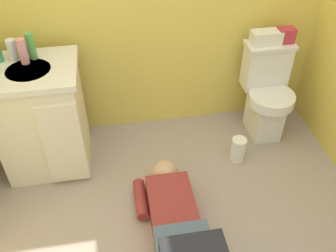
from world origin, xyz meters
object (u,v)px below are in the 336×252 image
(paper_towel_roll, at_px, (238,150))
(vanity_cabinet, at_px, (43,118))
(toilet, at_px, (266,93))
(bottle_green, at_px, (31,46))
(person_plumber, at_px, (177,228))
(tissue_box, at_px, (266,37))
(bottle_clear, at_px, (12,50))
(faucet, at_px, (29,50))
(bottle_pink, at_px, (23,51))
(toiletry_bag, at_px, (286,35))

(paper_towel_roll, bearing_deg, vanity_cabinet, 170.89)
(toilet, relative_size, bottle_green, 4.18)
(person_plumber, relative_size, bottle_green, 5.93)
(tissue_box, bearing_deg, bottle_clear, -178.01)
(faucet, bearing_deg, bottle_clear, -168.47)
(toilet, bearing_deg, person_plumber, -132.57)
(tissue_box, distance_m, paper_towel_roll, 0.85)
(person_plumber, relative_size, bottle_clear, 7.49)
(toilet, xyz_separation_m, tissue_box, (-0.05, 0.09, 0.43))
(faucet, bearing_deg, paper_towel_roll, -14.83)
(paper_towel_roll, bearing_deg, bottle_pink, 168.22)
(bottle_pink, height_order, paper_towel_roll, bottle_pink)
(vanity_cabinet, bearing_deg, bottle_pink, 109.64)
(bottle_clear, xyz_separation_m, bottle_pink, (0.07, -0.05, 0.01))
(bottle_clear, bearing_deg, bottle_pink, -36.68)
(bottle_clear, bearing_deg, faucet, 11.53)
(toilet, relative_size, tissue_box, 3.41)
(bottle_clear, height_order, bottle_pink, bottle_pink)
(vanity_cabinet, relative_size, person_plumber, 0.77)
(paper_towel_roll, bearing_deg, person_plumber, -132.25)
(faucet, distance_m, bottle_green, 0.05)
(faucet, xyz_separation_m, toiletry_bag, (1.80, 0.04, -0.06))
(person_plumber, distance_m, bottle_clear, 1.52)
(toiletry_bag, distance_m, bottle_green, 1.78)
(toiletry_bag, relative_size, bottle_clear, 0.87)
(faucet, distance_m, bottle_pink, 0.08)
(toiletry_bag, height_order, bottle_clear, bottle_clear)
(faucet, relative_size, bottle_pink, 0.60)
(person_plumber, relative_size, toiletry_bag, 8.59)
(vanity_cabinet, xyz_separation_m, bottle_green, (0.02, 0.12, 0.49))
(bottle_clear, bearing_deg, paper_towel_roll, -13.21)
(tissue_box, relative_size, bottle_clear, 1.55)
(bottle_pink, bearing_deg, faucet, 72.97)
(faucet, distance_m, person_plumber, 1.47)
(bottle_green, xyz_separation_m, paper_towel_roll, (1.37, -0.35, -0.81))
(toiletry_bag, xyz_separation_m, bottle_green, (-1.77, -0.06, 0.10))
(person_plumber, height_order, bottle_clear, bottle_clear)
(bottle_clear, bearing_deg, vanity_cabinet, -52.11)
(person_plumber, bearing_deg, bottle_clear, 131.75)
(tissue_box, bearing_deg, paper_towel_roll, -121.88)
(bottle_clear, bearing_deg, toiletry_bag, 1.83)
(person_plumber, height_order, bottle_green, bottle_green)
(tissue_box, distance_m, bottle_clear, 1.75)
(toiletry_bag, bearing_deg, bottle_pink, -176.39)
(toiletry_bag, bearing_deg, paper_towel_roll, -134.65)
(toiletry_bag, bearing_deg, bottle_green, -177.95)
(toiletry_bag, xyz_separation_m, bottle_pink, (-1.82, -0.11, 0.10))
(toilet, height_order, bottle_pink, bottle_pink)
(toilet, relative_size, bottle_clear, 5.28)
(bottle_pink, distance_m, bottle_green, 0.07)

